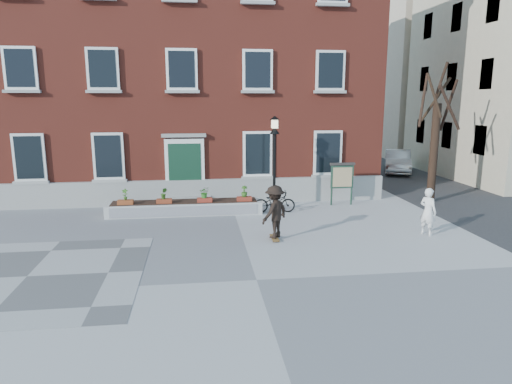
{
  "coord_description": "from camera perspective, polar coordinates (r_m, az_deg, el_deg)",
  "views": [
    {
      "loc": [
        -1.44,
        -11.03,
        4.64
      ],
      "look_at": [
        0.5,
        4.0,
        1.5
      ],
      "focal_mm": 32.0,
      "sensor_mm": 36.0,
      "label": 1
    }
  ],
  "objects": [
    {
      "name": "bare_tree",
      "position": [
        21.79,
        21.45,
        6.04
      ],
      "size": [
        1.83,
        1.83,
        6.16
      ],
      "color": "black",
      "rests_on": "ground"
    },
    {
      "name": "brick_building",
      "position": [
        25.06,
        -8.94,
        15.38
      ],
      "size": [
        18.4,
        10.85,
        12.6
      ],
      "color": "maroon",
      "rests_on": "ground"
    },
    {
      "name": "notice_board",
      "position": [
        20.25,
        10.71,
        1.9
      ],
      "size": [
        1.1,
        0.16,
        1.87
      ],
      "color": "#172E21",
      "rests_on": "ground"
    },
    {
      "name": "lamp_post",
      "position": [
        18.7,
        2.32,
        5.25
      ],
      "size": [
        0.4,
        0.4,
        3.93
      ],
      "color": "black",
      "rests_on": "ground"
    },
    {
      "name": "skateboarder",
      "position": [
        15.05,
        2.36,
        -2.49
      ],
      "size": [
        1.28,
        1.25,
        1.84
      ],
      "color": "brown",
      "rests_on": "ground"
    },
    {
      "name": "planter_assembly",
      "position": [
        18.72,
        -8.84,
        -1.82
      ],
      "size": [
        6.2,
        1.12,
        1.15
      ],
      "color": "silver",
      "rests_on": "ground"
    },
    {
      "name": "side_street",
      "position": [
        36.5,
        25.69,
        14.34
      ],
      "size": [
        15.2,
        36.0,
        14.5
      ],
      "color": "#333335",
      "rests_on": "ground"
    },
    {
      "name": "parked_car",
      "position": [
        30.09,
        17.29,
        3.68
      ],
      "size": [
        3.03,
        4.55,
        1.42
      ],
      "primitive_type": "imported",
      "rotation": [
        0.0,
        0.0,
        -0.39
      ],
      "color": "silver",
      "rests_on": "ground"
    },
    {
      "name": "bicycle",
      "position": [
        18.74,
        2.33,
        -1.24
      ],
      "size": [
        1.73,
        0.71,
        0.89
      ],
      "primitive_type": "imported",
      "rotation": [
        0.0,
        0.0,
        1.5
      ],
      "color": "black",
      "rests_on": "ground"
    },
    {
      "name": "ground",
      "position": [
        12.05,
        0.08,
        -10.94
      ],
      "size": [
        100.0,
        100.0,
        0.0
      ],
      "primitive_type": "plane",
      "color": "#9B9B9D",
      "rests_on": "ground"
    },
    {
      "name": "bystander",
      "position": [
        16.68,
        20.7,
        -2.29
      ],
      "size": [
        0.64,
        0.72,
        1.64
      ],
      "primitive_type": "imported",
      "rotation": [
        0.0,
        0.0,
        2.09
      ],
      "color": "white",
      "rests_on": "ground"
    },
    {
      "name": "checker_patch",
      "position": [
        13.67,
        -26.71,
        -9.42
      ],
      "size": [
        6.0,
        6.0,
        0.01
      ],
      "primitive_type": "cube",
      "color": "#525154",
      "rests_on": "ground"
    }
  ]
}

